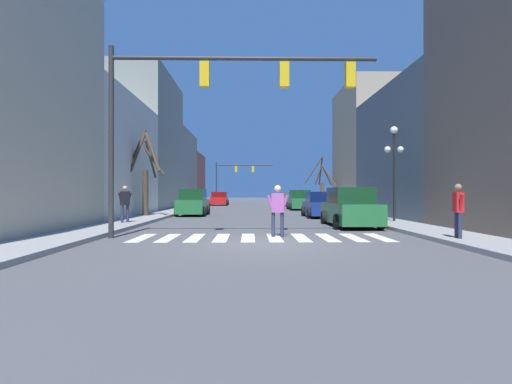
{
  "coord_description": "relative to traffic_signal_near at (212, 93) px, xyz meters",
  "views": [
    {
      "loc": [
        -0.41,
        -11.85,
        1.52
      ],
      "look_at": [
        0.12,
        19.33,
        1.6
      ],
      "focal_mm": 28.0,
      "sensor_mm": 36.0,
      "label": 1
    }
  ],
  "objects": [
    {
      "name": "ground_plane",
      "position": [
        1.67,
        -1.69,
        -4.91
      ],
      "size": [
        240.0,
        240.0,
        0.0
      ],
      "primitive_type": "plane",
      "color": "#4C4C4F"
    },
    {
      "name": "sidewalk_left",
      "position": [
        -4.71,
        -1.69,
        -4.84
      ],
      "size": [
        2.12,
        90.0,
        0.15
      ],
      "color": "gray",
      "rests_on": "ground_plane"
    },
    {
      "name": "sidewalk_right",
      "position": [
        8.06,
        -1.69,
        -4.84
      ],
      "size": [
        2.12,
        90.0,
        0.15
      ],
      "color": "gray",
      "rests_on": "ground_plane"
    },
    {
      "name": "building_row_left",
      "position": [
        -8.77,
        18.57,
        0.43
      ],
      "size": [
        6.0,
        58.01,
        13.52
      ],
      "color": "#BCB299",
      "rests_on": "ground_plane"
    },
    {
      "name": "building_row_right",
      "position": [
        12.12,
        6.93,
        0.72
      ],
      "size": [
        6.0,
        31.72,
        13.59
      ],
      "color": "#66564C",
      "rests_on": "ground_plane"
    },
    {
      "name": "crosswalk_stripes",
      "position": [
        1.67,
        0.03,
        -4.91
      ],
      "size": [
        8.55,
        2.6,
        0.01
      ],
      "color": "white",
      "rests_on": "ground_plane"
    },
    {
      "name": "traffic_signal_near",
      "position": [
        0.0,
        0.0,
        0.0
      ],
      "size": [
        9.1,
        0.28,
        6.49
      ],
      "color": "#2D2D2D",
      "rests_on": "ground_plane"
    },
    {
      "name": "traffic_signal_far",
      "position": [
        -0.94,
        43.01,
        -0.59
      ],
      "size": [
        8.07,
        0.28,
        5.86
      ],
      "color": "#2D2D2D",
      "rests_on": "ground_plane"
    },
    {
      "name": "street_lamp_right_corner",
      "position": [
        8.36,
        5.85,
        -1.5
      ],
      "size": [
        0.95,
        0.36,
        4.63
      ],
      "color": "black",
      "rests_on": "sidewalk_right"
    },
    {
      "name": "car_parked_left_mid",
      "position": [
        5.83,
        33.31,
        -4.16
      ],
      "size": [
        2.09,
        4.26,
        1.62
      ],
      "rotation": [
        0.0,
        0.0,
        1.57
      ],
      "color": "gray",
      "rests_on": "ground_plane"
    },
    {
      "name": "car_driving_toward_lane",
      "position": [
        5.79,
        11.35,
        -4.16
      ],
      "size": [
        2.17,
        4.1,
        1.6
      ],
      "rotation": [
        0.0,
        0.0,
        1.57
      ],
      "color": "navy",
      "rests_on": "ground_plane"
    },
    {
      "name": "car_parked_right_mid",
      "position": [
        5.82,
        22.4,
        -4.09
      ],
      "size": [
        2.11,
        4.35,
        1.79
      ],
      "rotation": [
        0.0,
        0.0,
        1.57
      ],
      "color": "#236B38",
      "rests_on": "ground_plane"
    },
    {
      "name": "car_parked_right_far",
      "position": [
        -2.53,
        13.47,
        -4.08
      ],
      "size": [
        1.99,
        4.16,
        1.8
      ],
      "rotation": [
        0.0,
        0.0,
        1.57
      ],
      "color": "#236B38",
      "rests_on": "ground_plane"
    },
    {
      "name": "car_parked_left_near",
      "position": [
        -2.43,
        35.7,
        -4.14
      ],
      "size": [
        2.21,
        4.54,
        1.65
      ],
      "rotation": [
        0.0,
        0.0,
        1.57
      ],
      "color": "red",
      "rests_on": "ground_plane"
    },
    {
      "name": "car_driving_away_lane",
      "position": [
        5.85,
        4.52,
        -4.09
      ],
      "size": [
        2.06,
        4.74,
        1.77
      ],
      "rotation": [
        0.0,
        0.0,
        1.57
      ],
      "color": "#236B38",
      "rests_on": "ground_plane"
    },
    {
      "name": "pedestrian_on_right_sidewalk",
      "position": [
        8.15,
        8.77,
        -3.81
      ],
      "size": [
        0.29,
        0.69,
        1.61
      ],
      "rotation": [
        0.0,
        0.0,
        4.47
      ],
      "color": "#282D47",
      "rests_on": "sidewalk_right"
    },
    {
      "name": "pedestrian_crossing_street",
      "position": [
        7.61,
        -1.54,
        -3.79
      ],
      "size": [
        0.27,
        0.71,
        1.65
      ],
      "rotation": [
        0.0,
        0.0,
        4.56
      ],
      "color": "#282D47",
      "rests_on": "sidewalk_right"
    },
    {
      "name": "pedestrian_near_right_corner",
      "position": [
        2.25,
        0.22,
        -3.85
      ],
      "size": [
        0.77,
        0.26,
        1.79
      ],
      "rotation": [
        0.0,
        0.0,
        6.21
      ],
      "color": "#282D47",
      "rests_on": "ground_plane"
    },
    {
      "name": "pedestrian_waiting_at_curb",
      "position": [
        -4.54,
        5.16,
        -3.75
      ],
      "size": [
        0.53,
        0.63,
        1.71
      ],
      "rotation": [
        0.0,
        0.0,
        0.89
      ],
      "color": "#282D47",
      "rests_on": "sidewalk_left"
    },
    {
      "name": "street_tree_left_mid",
      "position": [
        7.77,
        22.0,
        -2.7
      ],
      "size": [
        2.71,
        1.81,
        4.67
      ],
      "color": "brown",
      "rests_on": "sidewalk_right"
    },
    {
      "name": "street_tree_left_near",
      "position": [
        -5.07,
        10.84,
        -2.21
      ],
      "size": [
        2.36,
        2.09,
        5.27
      ],
      "color": "#473828",
      "rests_on": "sidewalk_left"
    }
  ]
}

